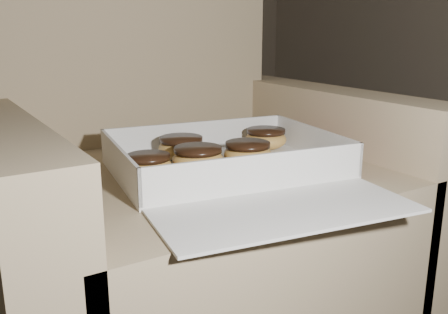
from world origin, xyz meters
name	(u,v)px	position (x,y,z in m)	size (l,w,h in m)	color
armchair	(188,212)	(0.20, 0.24, 0.28)	(0.85, 0.72, 0.89)	#907F5C
bakery_box	(235,169)	(0.23, 0.09, 0.41)	(0.49, 0.55, 0.07)	silver
donut_a	(266,138)	(0.39, 0.20, 0.43)	(0.09, 0.09, 0.05)	#BF9242
donut_b	(181,147)	(0.18, 0.23, 0.43)	(0.10, 0.10, 0.05)	#BF9242
donut_c	(198,159)	(0.17, 0.13, 0.43)	(0.10, 0.10, 0.05)	#BF9242
donut_d	(148,165)	(0.08, 0.14, 0.43)	(0.09, 0.09, 0.04)	#BF9242
donut_e	(248,153)	(0.27, 0.11, 0.43)	(0.10, 0.10, 0.05)	#BF9242
crumb_a	(238,171)	(0.23, 0.09, 0.41)	(0.01, 0.01, 0.00)	black
crumb_b	(220,169)	(0.21, 0.12, 0.41)	(0.01, 0.01, 0.00)	black
crumb_c	(325,169)	(0.38, 0.01, 0.41)	(0.01, 0.01, 0.00)	black
crumb_d	(297,169)	(0.34, 0.03, 0.41)	(0.01, 0.01, 0.00)	black
crumb_e	(179,184)	(0.10, 0.08, 0.41)	(0.01, 0.01, 0.00)	black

